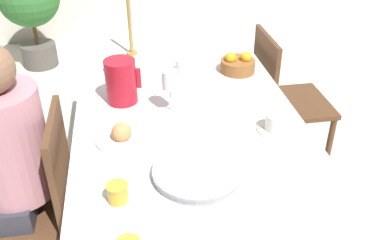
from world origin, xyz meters
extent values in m
plane|color=beige|center=(0.00, 0.00, 0.00)|extent=(20.00, 20.00, 0.00)
cube|color=silver|center=(0.00, 0.00, 0.75)|extent=(0.95, 1.95, 0.03)
cylinder|color=#472D19|center=(-0.42, 0.91, 0.37)|extent=(0.07, 0.07, 0.73)
cylinder|color=#472D19|center=(0.42, 0.91, 0.37)|extent=(0.07, 0.07, 0.73)
cylinder|color=#51331E|center=(-0.55, -0.11, 0.21)|extent=(0.04, 0.04, 0.42)
cube|color=#51331E|center=(-0.74, -0.30, 0.44)|extent=(0.42, 0.42, 0.03)
cube|color=#51331E|center=(-0.54, -0.30, 0.66)|extent=(0.03, 0.39, 0.42)
cylinder|color=#51331E|center=(0.92, 0.58, 0.21)|extent=(0.04, 0.04, 0.42)
cylinder|color=#51331E|center=(0.92, 0.21, 0.21)|extent=(0.04, 0.04, 0.42)
cylinder|color=#51331E|center=(0.55, 0.58, 0.21)|extent=(0.04, 0.04, 0.42)
cylinder|color=#51331E|center=(0.55, 0.21, 0.21)|extent=(0.04, 0.04, 0.42)
cube|color=#51331E|center=(0.74, 0.39, 0.44)|extent=(0.42, 0.42, 0.03)
cube|color=#51331E|center=(0.54, 0.39, 0.66)|extent=(0.03, 0.39, 0.42)
cylinder|color=#33333D|center=(-0.88, -0.20, 0.23)|extent=(0.09, 0.09, 0.45)
cube|color=#33333D|center=(-0.81, -0.28, 0.50)|extent=(0.30, 0.34, 0.11)
cylinder|color=#B77A84|center=(-0.72, -0.28, 0.77)|extent=(0.30, 0.30, 0.46)
cylinder|color=#A31423|center=(-0.27, 0.00, 0.86)|extent=(0.14, 0.14, 0.20)
cube|color=#A31423|center=(-0.19, 0.00, 0.87)|extent=(0.02, 0.02, 0.09)
cone|color=#A31423|center=(-0.32, 0.00, 0.94)|extent=(0.04, 0.04, 0.04)
cylinder|color=white|center=(-0.06, -0.12, 0.77)|extent=(0.06, 0.06, 0.00)
cylinder|color=white|center=(-0.06, -0.12, 0.82)|extent=(0.01, 0.01, 0.11)
cylinder|color=white|center=(-0.06, -0.12, 0.92)|extent=(0.07, 0.07, 0.08)
cylinder|color=silver|center=(0.33, -0.34, 0.77)|extent=(0.15, 0.15, 0.01)
cylinder|color=silver|center=(0.33, -0.34, 0.80)|extent=(0.09, 0.09, 0.06)
cube|color=silver|center=(0.39, -0.34, 0.81)|extent=(0.01, 0.01, 0.03)
cylinder|color=silver|center=(0.05, 0.25, 0.77)|extent=(0.15, 0.15, 0.01)
cylinder|color=silver|center=(0.05, 0.25, 0.80)|extent=(0.09, 0.09, 0.06)
cube|color=silver|center=(0.10, 0.25, 0.81)|extent=(0.01, 0.01, 0.03)
cylinder|color=#9E9EA3|center=(-0.03, -0.58, 0.77)|extent=(0.31, 0.31, 0.02)
cylinder|color=#9E9EA3|center=(-0.03, -0.58, 0.79)|extent=(0.32, 0.32, 0.01)
cylinder|color=silver|center=(-0.28, -0.32, 0.77)|extent=(0.21, 0.21, 0.01)
sphere|color=tan|center=(-0.28, -0.32, 0.80)|extent=(0.08, 0.08, 0.08)
cylinder|color=gold|center=(-0.30, -0.66, 0.80)|extent=(0.07, 0.07, 0.06)
cylinder|color=gold|center=(-0.30, -0.66, 0.82)|extent=(0.07, 0.07, 0.01)
cylinder|color=brown|center=(0.32, 0.22, 0.80)|extent=(0.18, 0.18, 0.06)
sphere|color=gold|center=(0.36, 0.21, 0.84)|extent=(0.06, 0.06, 0.06)
sphere|color=gold|center=(0.28, 0.21, 0.84)|extent=(0.06, 0.06, 0.06)
cylinder|color=olive|center=(-0.20, 0.53, 0.77)|extent=(0.06, 0.06, 0.01)
cylinder|color=olive|center=(-0.20, 0.53, 0.94)|extent=(0.02, 0.02, 0.33)
cylinder|color=#4C4742|center=(-1.04, 2.22, 0.11)|extent=(0.32, 0.32, 0.21)
cylinder|color=brown|center=(-1.04, 2.22, 0.32)|extent=(0.04, 0.04, 0.22)
camera|label=1|loc=(-0.24, -1.72, 1.72)|focal=40.00mm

